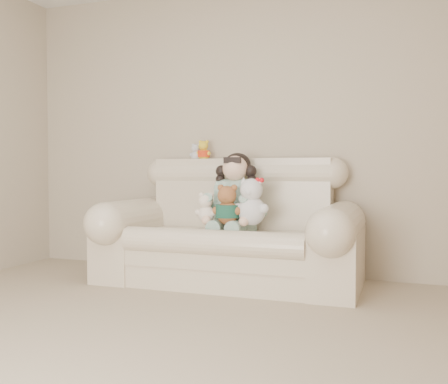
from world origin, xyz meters
TOP-DOWN VIEW (x-y plane):
  - floor at (0.00, 0.00)m, footprint 5.00×5.00m
  - wall_back at (0.00, 2.50)m, footprint 4.50×0.00m
  - sofa at (-0.08, 2.00)m, footprint 2.10×0.95m
  - seated_child at (-0.04, 2.08)m, footprint 0.47×0.54m
  - brown_teddy at (-0.03, 1.83)m, footprint 0.29×0.26m
  - white_cat at (0.16, 1.87)m, footprint 0.31×0.25m
  - cream_teddy at (-0.22, 1.86)m, footprint 0.23×0.20m
  - yellow_mini_bear at (-0.43, 2.35)m, footprint 0.16×0.13m
  - grey_mini_plush at (-0.51, 2.35)m, footprint 0.14×0.12m

SIDE VIEW (x-z plane):
  - floor at x=0.00m, z-range 0.00..0.00m
  - sofa at x=-0.08m, z-range 0.00..1.03m
  - cream_teddy at x=-0.22m, z-range 0.50..0.79m
  - brown_teddy at x=-0.03m, z-range 0.50..0.87m
  - white_cat at x=0.16m, z-range 0.50..0.94m
  - seated_child at x=-0.04m, z-range 0.42..1.08m
  - grey_mini_plush at x=-0.51m, z-range 1.01..1.19m
  - yellow_mini_bear at x=-0.43m, z-range 1.01..1.23m
  - wall_back at x=0.00m, z-range -0.95..3.55m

